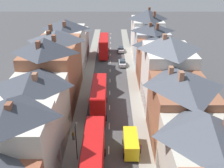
{
  "coord_description": "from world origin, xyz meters",
  "views": [
    {
      "loc": [
        0.46,
        -11.85,
        24.62
      ],
      "look_at": [
        0.52,
        35.32,
        2.3
      ],
      "focal_mm": 42.0,
      "sensor_mm": 36.0,
      "label": 1
    }
  ],
  "objects_px": {
    "pedestrian_mid_right": "(73,135)",
    "car_near_silver": "(121,49)",
    "car_parked_left_b": "(101,84)",
    "pedestrian_mid_left": "(140,148)",
    "double_decker_bus_mid_street": "(99,98)",
    "car_parked_right_a": "(122,63)",
    "double_decker_bus_lead": "(104,46)",
    "double_decker_bus_far_approaching": "(93,156)",
    "delivery_van": "(130,143)",
    "street_lamp": "(76,140)"
  },
  "relations": [
    {
      "from": "car_parked_left_b",
      "to": "street_lamp",
      "type": "bearing_deg",
      "value": -96.29
    },
    {
      "from": "street_lamp",
      "to": "delivery_van",
      "type": "bearing_deg",
      "value": 13.71
    },
    {
      "from": "double_decker_bus_lead",
      "to": "pedestrian_mid_left",
      "type": "relative_size",
      "value": 6.71
    },
    {
      "from": "car_parked_left_b",
      "to": "street_lamp",
      "type": "xyz_separation_m",
      "value": [
        -2.45,
        -22.24,
        2.41
      ]
    },
    {
      "from": "double_decker_bus_far_approaching",
      "to": "car_parked_left_b",
      "type": "xyz_separation_m",
      "value": [
        0.01,
        24.82,
        -1.98
      ]
    },
    {
      "from": "car_parked_left_b",
      "to": "pedestrian_mid_left",
      "type": "height_order",
      "value": "pedestrian_mid_left"
    },
    {
      "from": "double_decker_bus_far_approaching",
      "to": "double_decker_bus_lead",
      "type": "bearing_deg",
      "value": 90.0
    },
    {
      "from": "car_parked_right_a",
      "to": "street_lamp",
      "type": "distance_m",
      "value": 35.83
    },
    {
      "from": "delivery_van",
      "to": "double_decker_bus_mid_street",
      "type": "bearing_deg",
      "value": 114.65
    },
    {
      "from": "pedestrian_mid_left",
      "to": "double_decker_bus_mid_street",
      "type": "bearing_deg",
      "value": 118.29
    },
    {
      "from": "car_parked_left_b",
      "to": "car_parked_right_a",
      "type": "bearing_deg",
      "value": 68.97
    },
    {
      "from": "car_parked_right_a",
      "to": "delivery_van",
      "type": "height_order",
      "value": "delivery_van"
    },
    {
      "from": "double_decker_bus_mid_street",
      "to": "pedestrian_mid_right",
      "type": "xyz_separation_m",
      "value": [
        -3.52,
        -8.43,
        -1.78
      ]
    },
    {
      "from": "car_parked_left_b",
      "to": "pedestrian_mid_left",
      "type": "bearing_deg",
      "value": -73.8
    },
    {
      "from": "double_decker_bus_mid_street",
      "to": "pedestrian_mid_right",
      "type": "bearing_deg",
      "value": -112.66
    },
    {
      "from": "pedestrian_mid_left",
      "to": "delivery_van",
      "type": "bearing_deg",
      "value": 148.47
    },
    {
      "from": "car_parked_right_a",
      "to": "delivery_van",
      "type": "bearing_deg",
      "value": -90.0
    },
    {
      "from": "double_decker_bus_far_approaching",
      "to": "car_parked_right_a",
      "type": "relative_size",
      "value": 2.69
    },
    {
      "from": "double_decker_bus_mid_street",
      "to": "street_lamp",
      "type": "xyz_separation_m",
      "value": [
        -2.44,
        -12.49,
        0.43
      ]
    },
    {
      "from": "pedestrian_mid_right",
      "to": "pedestrian_mid_left",
      "type": "bearing_deg",
      "value": -17.46
    },
    {
      "from": "car_near_silver",
      "to": "street_lamp",
      "type": "height_order",
      "value": "street_lamp"
    },
    {
      "from": "double_decker_bus_mid_street",
      "to": "car_parked_right_a",
      "type": "height_order",
      "value": "double_decker_bus_mid_street"
    },
    {
      "from": "double_decker_bus_mid_street",
      "to": "double_decker_bus_lead",
      "type": "bearing_deg",
      "value": 90.0
    },
    {
      "from": "car_parked_right_a",
      "to": "car_parked_left_b",
      "type": "height_order",
      "value": "car_parked_right_a"
    },
    {
      "from": "double_decker_bus_mid_street",
      "to": "car_near_silver",
      "type": "relative_size",
      "value": 2.49
    },
    {
      "from": "pedestrian_mid_right",
      "to": "car_near_silver",
      "type": "bearing_deg",
      "value": 78.76
    },
    {
      "from": "double_decker_bus_mid_street",
      "to": "car_parked_left_b",
      "type": "distance_m",
      "value": 9.95
    },
    {
      "from": "car_parked_left_b",
      "to": "delivery_van",
      "type": "bearing_deg",
      "value": -76.52
    },
    {
      "from": "double_decker_bus_lead",
      "to": "pedestrian_mid_left",
      "type": "xyz_separation_m",
      "value": [
        6.17,
        -42.41,
        -1.78
      ]
    },
    {
      "from": "delivery_van",
      "to": "pedestrian_mid_right",
      "type": "bearing_deg",
      "value": 164.91
    },
    {
      "from": "car_parked_left_b",
      "to": "car_near_silver",
      "type": "bearing_deg",
      "value": 78.56
    },
    {
      "from": "car_near_silver",
      "to": "pedestrian_mid_right",
      "type": "bearing_deg",
      "value": -101.24
    },
    {
      "from": "car_near_silver",
      "to": "double_decker_bus_lead",
      "type": "bearing_deg",
      "value": -148.35
    },
    {
      "from": "car_near_silver",
      "to": "car_parked_right_a",
      "type": "distance_m",
      "value": 11.47
    },
    {
      "from": "delivery_van",
      "to": "street_lamp",
      "type": "xyz_separation_m",
      "value": [
        -7.35,
        -1.79,
        1.9
      ]
    },
    {
      "from": "double_decker_bus_far_approaching",
      "to": "pedestrian_mid_right",
      "type": "height_order",
      "value": "double_decker_bus_far_approaching"
    },
    {
      "from": "pedestrian_mid_left",
      "to": "car_parked_right_a",
      "type": "bearing_deg",
      "value": 92.13
    },
    {
      "from": "double_decker_bus_far_approaching",
      "to": "delivery_van",
      "type": "xyz_separation_m",
      "value": [
        4.91,
        4.37,
        -1.48
      ]
    },
    {
      "from": "double_decker_bus_mid_street",
      "to": "delivery_van",
      "type": "bearing_deg",
      "value": -65.35
    },
    {
      "from": "car_near_silver",
      "to": "delivery_van",
      "type": "bearing_deg",
      "value": -90.0
    },
    {
      "from": "car_parked_right_a",
      "to": "car_parked_left_b",
      "type": "distance_m",
      "value": 13.66
    },
    {
      "from": "double_decker_bus_far_approaching",
      "to": "pedestrian_mid_left",
      "type": "xyz_separation_m",
      "value": [
        6.17,
        3.6,
        -1.78
      ]
    },
    {
      "from": "double_decker_bus_lead",
      "to": "car_parked_left_b",
      "type": "distance_m",
      "value": 21.28
    },
    {
      "from": "pedestrian_mid_left",
      "to": "pedestrian_mid_right",
      "type": "height_order",
      "value": "same"
    },
    {
      "from": "car_near_silver",
      "to": "street_lamp",
      "type": "distance_m",
      "value": 47.09
    },
    {
      "from": "double_decker_bus_lead",
      "to": "double_decker_bus_far_approaching",
      "type": "height_order",
      "value": "same"
    },
    {
      "from": "double_decker_bus_lead",
      "to": "delivery_van",
      "type": "distance_m",
      "value": 41.95
    },
    {
      "from": "car_near_silver",
      "to": "delivery_van",
      "type": "height_order",
      "value": "delivery_van"
    },
    {
      "from": "double_decker_bus_mid_street",
      "to": "pedestrian_mid_left",
      "type": "xyz_separation_m",
      "value": [
        6.17,
        -11.47,
        -1.78
      ]
    },
    {
      "from": "double_decker_bus_lead",
      "to": "double_decker_bus_mid_street",
      "type": "bearing_deg",
      "value": -90.0
    }
  ]
}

